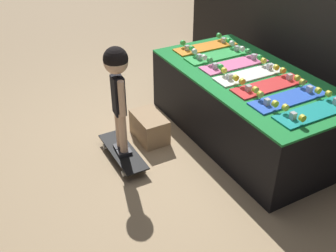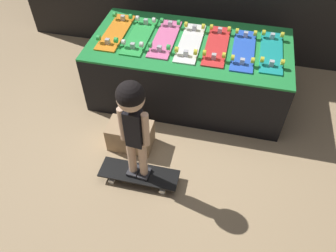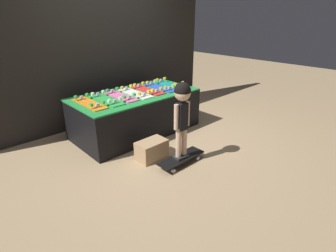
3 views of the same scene
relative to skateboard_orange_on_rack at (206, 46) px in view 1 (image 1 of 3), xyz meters
The scene contains 12 objects.
ground_plane 1.16m from the skateboard_orange_on_rack, 37.62° to the right, with size 16.00×16.00×0.00m, color tan.
display_rack 0.83m from the skateboard_orange_on_rack, ahead, with size 1.93×1.00×0.64m.
skateboard_orange_on_rack is the anchor object (origin of this frame).
skateboard_green_on_rack 0.25m from the skateboard_orange_on_rack, ahead, with size 0.20×0.69×0.09m.
skateboard_pink_on_rack 0.51m from the skateboard_orange_on_rack, ahead, with size 0.20×0.69×0.09m.
skateboard_white_on_rack 0.76m from the skateboard_orange_on_rack, ahead, with size 0.20×0.69×0.09m.
skateboard_red_on_rack 1.01m from the skateboard_orange_on_rack, ahead, with size 0.20×0.69×0.09m.
skateboard_blue_on_rack 1.27m from the skateboard_orange_on_rack, ahead, with size 0.20×0.69×0.09m.
skateboard_teal_on_rack 1.52m from the skateboard_orange_on_rack, ahead, with size 0.20×0.69×0.09m.
skateboard_on_floor 1.46m from the skateboard_orange_on_rack, 65.13° to the right, with size 0.68×0.21×0.09m.
child 1.35m from the skateboard_orange_on_rack, 65.13° to the right, with size 0.23×0.20×0.98m.
storage_box 1.08m from the skateboard_orange_on_rack, 66.21° to the right, with size 0.40×0.25×0.25m.
Camera 1 is at (2.48, -1.63, 2.17)m, focal length 42.00 mm.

